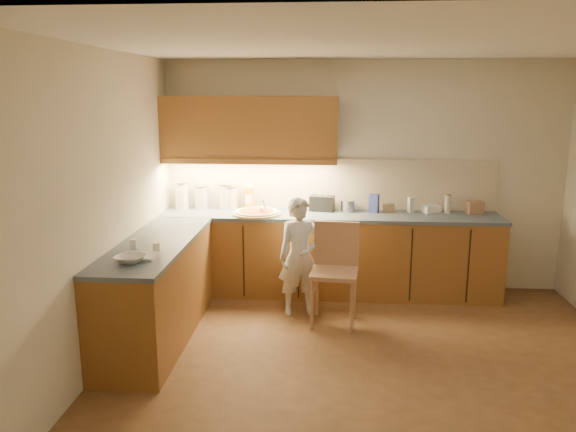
{
  "coord_description": "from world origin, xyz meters",
  "views": [
    {
      "loc": [
        -0.38,
        -4.4,
        2.25
      ],
      "look_at": [
        -0.8,
        1.2,
        1.0
      ],
      "focal_mm": 35.0,
      "sensor_mm": 36.0,
      "label": 1
    }
  ],
  "objects_px": {
    "toaster": "(322,203)",
    "wooden_chair": "(335,265)",
    "pizza_on_board": "(257,213)",
    "oil_jug": "(249,198)",
    "child": "(300,257)"
  },
  "relations": [
    {
      "from": "toaster",
      "to": "wooden_chair",
      "type": "bearing_deg",
      "value": -70.89
    },
    {
      "from": "pizza_on_board",
      "to": "toaster",
      "type": "xyz_separation_m",
      "value": [
        0.72,
        0.25,
        0.06
      ]
    },
    {
      "from": "wooden_chair",
      "to": "toaster",
      "type": "height_order",
      "value": "toaster"
    },
    {
      "from": "pizza_on_board",
      "to": "oil_jug",
      "type": "distance_m",
      "value": 0.32
    },
    {
      "from": "wooden_chair",
      "to": "toaster",
      "type": "relative_size",
      "value": 3.38
    },
    {
      "from": "pizza_on_board",
      "to": "wooden_chair",
      "type": "xyz_separation_m",
      "value": [
        0.86,
        -0.7,
        -0.37
      ]
    },
    {
      "from": "pizza_on_board",
      "to": "wooden_chair",
      "type": "bearing_deg",
      "value": -39.19
    },
    {
      "from": "pizza_on_board",
      "to": "child",
      "type": "bearing_deg",
      "value": -46.34
    },
    {
      "from": "pizza_on_board",
      "to": "child",
      "type": "distance_m",
      "value": 0.81
    },
    {
      "from": "pizza_on_board",
      "to": "oil_jug",
      "type": "height_order",
      "value": "oil_jug"
    },
    {
      "from": "pizza_on_board",
      "to": "child",
      "type": "xyz_separation_m",
      "value": [
        0.51,
        -0.53,
        -0.34
      ]
    },
    {
      "from": "pizza_on_board",
      "to": "toaster",
      "type": "bearing_deg",
      "value": 19.57
    },
    {
      "from": "oil_jug",
      "to": "toaster",
      "type": "bearing_deg",
      "value": -1.46
    },
    {
      "from": "wooden_chair",
      "to": "toaster",
      "type": "bearing_deg",
      "value": 104.26
    },
    {
      "from": "wooden_chair",
      "to": "toaster",
      "type": "xyz_separation_m",
      "value": [
        -0.15,
        0.96,
        0.43
      ]
    }
  ]
}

